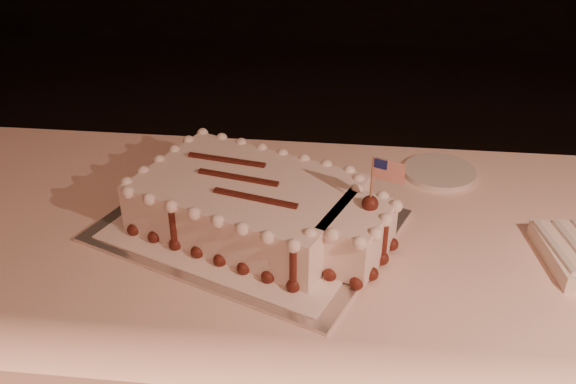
# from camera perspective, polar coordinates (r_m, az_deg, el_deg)

# --- Properties ---
(banquet_table) EXTENTS (2.40, 0.80, 0.75)m
(banquet_table) POSITION_cam_1_polar(r_m,az_deg,el_deg) (1.52, 9.34, -15.92)
(banquet_table) COLOR #FFD3C5
(banquet_table) RESTS_ON ground
(cake_board) EXTENTS (0.66, 0.58, 0.01)m
(cake_board) POSITION_cam_1_polar(r_m,az_deg,el_deg) (1.29, -3.55, -3.00)
(cake_board) COLOR silver
(cake_board) RESTS_ON banquet_table
(doily) EXTENTS (0.59, 0.52, 0.00)m
(doily) POSITION_cam_1_polar(r_m,az_deg,el_deg) (1.28, -3.55, -2.82)
(doily) COLOR white
(doily) RESTS_ON cake_board
(sheet_cake) EXTENTS (0.54, 0.42, 0.20)m
(sheet_cake) POSITION_cam_1_polar(r_m,az_deg,el_deg) (1.24, -2.50, -1.29)
(sheet_cake) COLOR white
(sheet_cake) RESTS_ON doily
(side_plate) EXTENTS (0.16, 0.16, 0.01)m
(side_plate) POSITION_cam_1_polar(r_m,az_deg,el_deg) (1.50, 13.31, 1.74)
(side_plate) COLOR silver
(side_plate) RESTS_ON banquet_table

